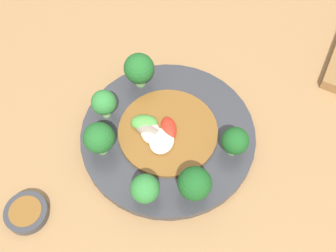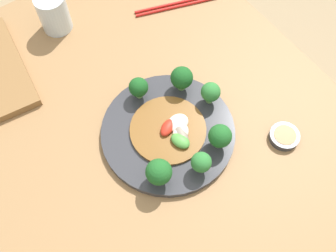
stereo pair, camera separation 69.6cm
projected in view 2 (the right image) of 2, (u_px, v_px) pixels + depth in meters
name	position (u px, v px, depth m)	size (l,w,h in m)	color
ground_plane	(158.00, 216.00, 1.51)	(8.00, 8.00, 0.00)	#9E8460
table	(155.00, 184.00, 1.18)	(1.03, 0.83, 0.74)	olive
plate	(168.00, 132.00, 0.84)	(0.29, 0.29, 0.02)	#333338
broccoli_west	(201.00, 162.00, 0.76)	(0.04, 0.04, 0.06)	#89B76B
broccoli_south	(211.00, 92.00, 0.84)	(0.04, 0.04, 0.06)	#70A356
broccoli_southwest	(220.00, 136.00, 0.79)	(0.05, 0.05, 0.06)	#7AAD5B
broccoli_southeast	(182.00, 78.00, 0.85)	(0.05, 0.05, 0.06)	#7AAD5B
broccoli_east	(139.00, 87.00, 0.85)	(0.04, 0.04, 0.06)	#7AAD5B
broccoli_northwest	(159.00, 172.00, 0.75)	(0.05, 0.05, 0.07)	#70A356
stirfry_center	(172.00, 130.00, 0.83)	(0.16, 0.16, 0.02)	brown
drinking_glass	(54.00, 13.00, 0.95)	(0.07, 0.07, 0.10)	silver
chopsticks	(177.00, 5.00, 1.02)	(0.09, 0.22, 0.01)	red
sauce_dish	(284.00, 136.00, 0.84)	(0.06, 0.06, 0.02)	#333338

